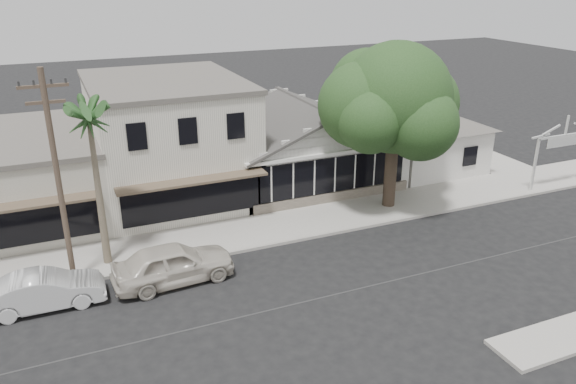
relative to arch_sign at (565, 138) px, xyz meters
name	(u,v)px	position (x,y,z in m)	size (l,w,h in m)	color
ground	(321,298)	(-18.40, -5.30, -3.16)	(140.00, 140.00, 0.00)	black
sidewalk_north	(96,260)	(-26.40, 1.45, -3.08)	(90.00, 3.50, 0.15)	#9E9991
corner_shop	(304,140)	(-13.40, 7.17, -0.54)	(10.40, 8.60, 5.10)	white
side_cottage	(424,147)	(-5.20, 6.20, -1.66)	(6.00, 6.00, 3.00)	white
arch_sign	(565,138)	(0.00, 0.00, 0.00)	(4.12, 0.12, 3.95)	white
row_building_near	(169,141)	(-21.40, 8.20, 0.09)	(8.00, 10.00, 6.50)	silver
utility_pole	(58,176)	(-27.40, -0.10, 1.63)	(1.80, 0.24, 9.00)	brown
car_0	(173,263)	(-23.50, -1.70, -2.30)	(2.03, 5.05, 1.72)	beige
car_1	(45,291)	(-28.50, -1.63, -2.43)	(1.55, 4.44, 1.46)	silver
shade_tree	(392,100)	(-10.91, 1.79, 2.79)	(8.14, 7.36, 9.03)	#4A3A2D
palm_east	(88,116)	(-25.91, 0.90, 3.63)	(2.90, 2.90, 7.92)	#726651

